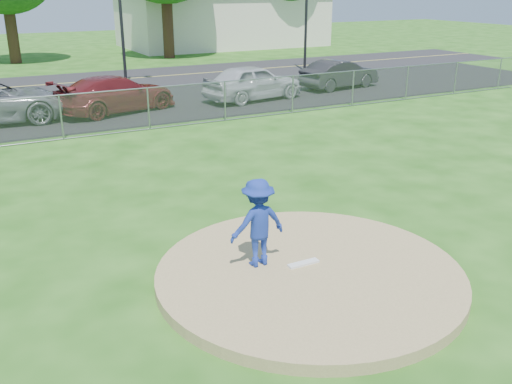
{
  "coord_description": "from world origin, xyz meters",
  "views": [
    {
      "loc": [
        -5.04,
        -7.45,
        4.91
      ],
      "look_at": [
        0.0,
        2.0,
        1.0
      ],
      "focal_mm": 40.0,
      "sensor_mm": 36.0,
      "label": 1
    }
  ],
  "objects_px": {
    "parked_car_pearl": "(253,82)",
    "commercial_building": "(223,19)",
    "parked_car_charcoal": "(339,74)",
    "pitcher": "(258,223)",
    "parked_car_darkred": "(116,94)",
    "traffic_signal_right": "(310,13)"
  },
  "relations": [
    {
      "from": "commercial_building",
      "to": "parked_car_charcoal",
      "type": "relative_size",
      "value": 3.88
    },
    {
      "from": "traffic_signal_right",
      "to": "pitcher",
      "type": "xyz_separation_m",
      "value": [
        -14.94,
        -21.39,
        -2.36
      ]
    },
    {
      "from": "parked_car_pearl",
      "to": "parked_car_charcoal",
      "type": "distance_m",
      "value": 5.33
    },
    {
      "from": "parked_car_charcoal",
      "to": "traffic_signal_right",
      "type": "bearing_deg",
      "value": -27.98
    },
    {
      "from": "commercial_building",
      "to": "parked_car_charcoal",
      "type": "distance_m",
      "value": 22.42
    },
    {
      "from": "pitcher",
      "to": "parked_car_darkred",
      "type": "distance_m",
      "value": 15.01
    },
    {
      "from": "commercial_building",
      "to": "pitcher",
      "type": "relative_size",
      "value": 10.28
    },
    {
      "from": "parked_car_pearl",
      "to": "commercial_building",
      "type": "bearing_deg",
      "value": -30.8
    },
    {
      "from": "parked_car_darkred",
      "to": "parked_car_pearl",
      "type": "xyz_separation_m",
      "value": [
        6.11,
        -0.33,
        0.05
      ]
    },
    {
      "from": "pitcher",
      "to": "parked_car_charcoal",
      "type": "xyz_separation_m",
      "value": [
        12.87,
        15.35,
        -0.29
      ]
    },
    {
      "from": "traffic_signal_right",
      "to": "parked_car_darkred",
      "type": "bearing_deg",
      "value": -154.34
    },
    {
      "from": "parked_car_charcoal",
      "to": "parked_car_darkred",
      "type": "bearing_deg",
      "value": 82.98
    },
    {
      "from": "pitcher",
      "to": "parked_car_darkred",
      "type": "xyz_separation_m",
      "value": [
        1.49,
        14.93,
        -0.25
      ]
    },
    {
      "from": "parked_car_pearl",
      "to": "parked_car_charcoal",
      "type": "xyz_separation_m",
      "value": [
        5.27,
        0.74,
        -0.09
      ]
    },
    {
      "from": "commercial_building",
      "to": "traffic_signal_right",
      "type": "bearing_deg",
      "value": -96.29
    },
    {
      "from": "pitcher",
      "to": "parked_car_charcoal",
      "type": "distance_m",
      "value": 20.03
    },
    {
      "from": "parked_car_darkred",
      "to": "parked_car_charcoal",
      "type": "relative_size",
      "value": 1.2
    },
    {
      "from": "parked_car_darkred",
      "to": "parked_car_charcoal",
      "type": "height_order",
      "value": "parked_car_darkred"
    },
    {
      "from": "commercial_building",
      "to": "parked_car_darkred",
      "type": "distance_m",
      "value": 27.17
    },
    {
      "from": "commercial_building",
      "to": "parked_car_darkred",
      "type": "relative_size",
      "value": 3.24
    },
    {
      "from": "parked_car_darkred",
      "to": "parked_car_charcoal",
      "type": "bearing_deg",
      "value": -105.16
    },
    {
      "from": "traffic_signal_right",
      "to": "parked_car_pearl",
      "type": "distance_m",
      "value": 10.32
    }
  ]
}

